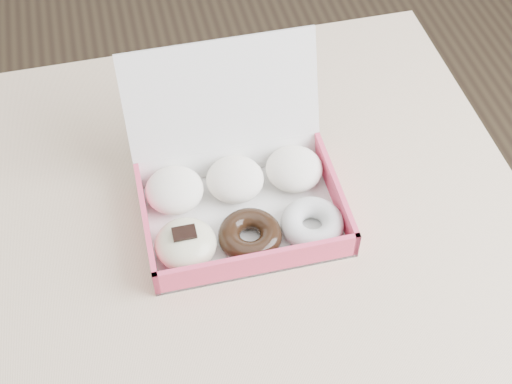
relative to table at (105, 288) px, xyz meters
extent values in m
cube|color=tan|center=(0.00, 0.00, 0.06)|extent=(1.20, 0.80, 0.04)
cylinder|color=tan|center=(0.55, 0.35, -0.32)|extent=(0.05, 0.05, 0.71)
cube|color=white|center=(0.20, 0.02, 0.08)|extent=(0.27, 0.20, 0.01)
cube|color=#E64263|center=(0.20, -0.08, 0.10)|extent=(0.27, 0.01, 0.04)
cube|color=white|center=(0.20, 0.11, 0.10)|extent=(0.27, 0.01, 0.04)
cube|color=#E64263|center=(0.07, 0.02, 0.10)|extent=(0.01, 0.20, 0.04)
cube|color=#E64263|center=(0.33, 0.02, 0.10)|extent=(0.01, 0.20, 0.04)
cube|color=white|center=(0.20, 0.13, 0.18)|extent=(0.27, 0.08, 0.19)
ellipsoid|color=white|center=(0.12, 0.06, 0.11)|extent=(0.08, 0.08, 0.04)
ellipsoid|color=white|center=(0.20, 0.06, 0.11)|extent=(0.08, 0.08, 0.04)
ellipsoid|color=white|center=(0.29, 0.06, 0.11)|extent=(0.08, 0.08, 0.04)
ellipsoid|color=beige|center=(0.12, -0.03, 0.11)|extent=(0.08, 0.08, 0.04)
cube|color=black|center=(0.12, -0.03, 0.13)|extent=(0.03, 0.02, 0.00)
torus|color=black|center=(0.20, -0.03, 0.10)|extent=(0.09, 0.09, 0.03)
torus|color=silver|center=(0.29, -0.03, 0.10)|extent=(0.09, 0.09, 0.03)
camera|label=1|loc=(0.08, -0.56, 0.85)|focal=50.00mm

